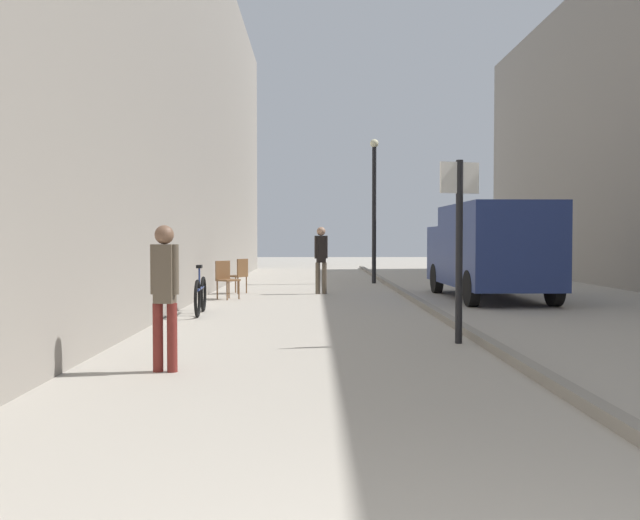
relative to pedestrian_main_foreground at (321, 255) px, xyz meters
The scene contains 11 objects.
ground_plane 4.40m from the pedestrian_main_foreground, 81.90° to the right, with size 80.00×80.00×0.00m, color #A8A093.
building_facade_left 7.68m from the pedestrian_main_foreground, 139.52° to the right, with size 3.93×40.00×10.18m, color gray.
kerb_strip 4.86m from the pedestrian_main_foreground, 62.73° to the right, with size 0.16×40.00×0.12m, color gray.
pedestrian_main_foreground is the anchor object (origin of this frame).
pedestrian_mid_block 10.83m from the pedestrian_main_foreground, 99.96° to the right, with size 0.32×0.21×1.64m.
delivery_van 4.43m from the pedestrian_main_foreground, 21.21° to the right, with size 2.16×5.37×2.30m.
street_sign_post 8.85m from the pedestrian_main_foreground, 77.89° to the right, with size 0.58×0.20×2.60m.
lamp_post 4.92m from the pedestrian_main_foreground, 67.04° to the left, with size 0.28×0.28×4.76m.
bicycle_leaning 5.53m from the pedestrian_main_foreground, 116.16° to the right, with size 0.16×1.77×0.98m.
cafe_chair_near_window 2.86m from the pedestrian_main_foreground, 147.14° to the right, with size 0.62×0.62×0.94m.
cafe_chair_by_doorway 2.27m from the pedestrian_main_foreground, behind, with size 0.61×0.61×0.94m.
Camera 1 is at (-0.82, -2.04, 1.50)m, focal length 38.32 mm.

